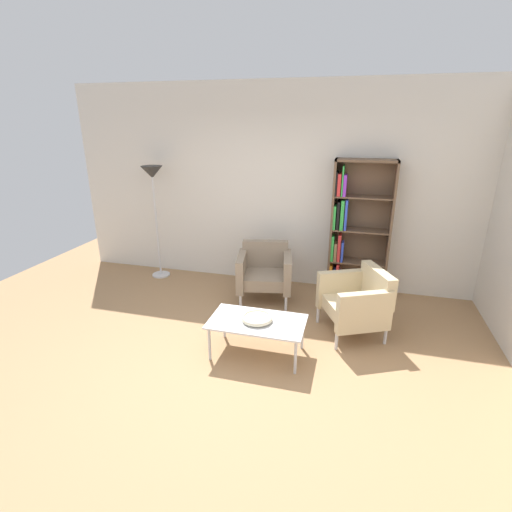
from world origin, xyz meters
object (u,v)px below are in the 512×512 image
(decorative_bowl, at_px, (257,318))
(armchair_by_bookshelf, at_px, (358,300))
(bookshelf_tall, at_px, (353,230))
(armchair_spare_guest, at_px, (264,271))
(coffee_table_low, at_px, (257,323))
(floor_lamp_torchiere, at_px, (153,186))

(decorative_bowl, xyz_separation_m, armchair_by_bookshelf, (1.01, 0.73, -0.02))
(bookshelf_tall, height_order, armchair_spare_guest, bookshelf_tall)
(coffee_table_low, distance_m, armchair_by_bookshelf, 1.25)
(armchair_spare_guest, bearing_deg, armchair_by_bookshelf, -36.97)
(coffee_table_low, xyz_separation_m, armchair_by_bookshelf, (1.01, 0.73, 0.05))
(coffee_table_low, distance_m, floor_lamp_torchiere, 2.90)
(coffee_table_low, relative_size, armchair_spare_guest, 1.21)
(armchair_spare_guest, xyz_separation_m, armchair_by_bookshelf, (1.26, -0.60, 0.00))
(armchair_by_bookshelf, distance_m, floor_lamp_torchiere, 3.39)
(decorative_bowl, relative_size, floor_lamp_torchiere, 0.18)
(armchair_by_bookshelf, bearing_deg, decorative_bowl, -79.55)
(coffee_table_low, xyz_separation_m, armchair_spare_guest, (-0.25, 1.34, 0.05))
(armchair_by_bookshelf, bearing_deg, bookshelf_tall, 160.25)
(bookshelf_tall, relative_size, coffee_table_low, 1.90)
(floor_lamp_torchiere, bearing_deg, bookshelf_tall, 2.75)
(bookshelf_tall, distance_m, coffee_table_low, 2.14)
(bookshelf_tall, distance_m, floor_lamp_torchiere, 3.00)
(bookshelf_tall, relative_size, floor_lamp_torchiere, 1.09)
(floor_lamp_torchiere, bearing_deg, armchair_spare_guest, -11.84)
(floor_lamp_torchiere, bearing_deg, decorative_bowl, -39.72)
(bookshelf_tall, relative_size, armchair_by_bookshelf, 2.07)
(armchair_by_bookshelf, bearing_deg, armchair_spare_guest, -141.36)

